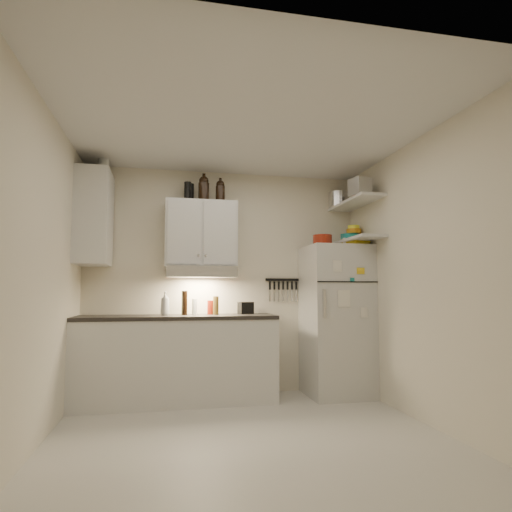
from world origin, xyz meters
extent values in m
cube|color=beige|center=(0.00, 0.00, -0.01)|extent=(3.20, 3.00, 0.02)
cube|color=silver|center=(0.00, 0.00, 2.61)|extent=(3.20, 3.00, 0.02)
cube|color=beige|center=(0.00, 1.51, 1.30)|extent=(3.20, 0.02, 2.60)
cube|color=beige|center=(-1.61, 0.00, 1.30)|extent=(0.02, 3.00, 2.60)
cube|color=beige|center=(1.61, 0.00, 1.30)|extent=(0.02, 3.00, 2.60)
cube|color=silver|center=(-0.55, 1.20, 0.44)|extent=(2.10, 0.60, 0.88)
cube|color=#272422|center=(-0.55, 1.20, 0.90)|extent=(2.10, 0.62, 0.04)
cube|color=silver|center=(-0.30, 1.33, 1.83)|extent=(0.80, 0.33, 0.75)
cube|color=silver|center=(-1.44, 1.20, 1.95)|extent=(0.33, 0.55, 1.00)
cube|color=silver|center=(-0.30, 1.27, 1.39)|extent=(0.76, 0.46, 0.12)
cube|color=silver|center=(1.25, 1.16, 0.85)|extent=(0.70, 0.68, 1.70)
cube|color=silver|center=(1.45, 1.02, 2.20)|extent=(0.30, 0.95, 0.03)
cube|color=silver|center=(1.45, 1.02, 1.76)|extent=(0.30, 0.95, 0.03)
cube|color=black|center=(0.70, 1.49, 1.32)|extent=(0.42, 0.02, 0.03)
cylinder|color=maroon|center=(1.08, 1.13, 1.76)|extent=(0.22, 0.22, 0.13)
cube|color=yellow|center=(1.44, 1.02, 1.74)|extent=(0.26, 0.30, 0.09)
cylinder|color=silver|center=(1.33, 1.06, 1.75)|extent=(0.06, 0.06, 0.09)
cylinder|color=silver|center=(1.39, 1.36, 2.31)|extent=(0.27, 0.27, 0.18)
cube|color=#AAAAAD|center=(1.47, 0.98, 2.30)|extent=(0.22, 0.22, 0.18)
cube|color=#AAAAAD|center=(1.37, 0.73, 2.31)|extent=(0.23, 0.23, 0.19)
cylinder|color=#177E7D|center=(1.47, 1.24, 1.82)|extent=(0.22, 0.22, 0.09)
cylinder|color=orange|center=(1.50, 1.18, 1.89)|extent=(0.18, 0.18, 0.05)
cylinder|color=#F2F62B|center=(1.50, 1.18, 1.94)|extent=(0.14, 0.14, 0.04)
cylinder|color=#177E7D|center=(1.43, 1.09, 1.80)|extent=(0.28, 0.28, 0.06)
cylinder|color=black|center=(-0.42, 1.40, 2.31)|extent=(0.09, 0.09, 0.22)
cylinder|color=black|center=(-0.46, 1.36, 2.31)|extent=(0.10, 0.10, 0.23)
cylinder|color=silver|center=(-1.36, 1.24, 2.53)|extent=(0.13, 0.13, 0.15)
imported|color=silver|center=(-0.68, 1.24, 1.06)|extent=(0.13, 0.13, 0.29)
cylinder|color=brown|center=(-0.13, 1.24, 1.02)|extent=(0.08, 0.08, 0.20)
cylinder|color=#525E17|center=(-0.48, 1.30, 1.05)|extent=(0.06, 0.06, 0.26)
cylinder|color=black|center=(-0.47, 1.25, 1.05)|extent=(0.07, 0.07, 0.26)
cylinder|color=silver|center=(-0.36, 1.31, 1.01)|extent=(0.07, 0.07, 0.17)
cylinder|color=maroon|center=(-0.18, 1.31, 1.00)|extent=(0.09, 0.09, 0.16)
cube|color=black|center=(0.22, 1.35, 0.99)|extent=(0.18, 0.15, 0.14)
camera|label=1|loc=(-0.67, -3.51, 1.16)|focal=30.00mm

